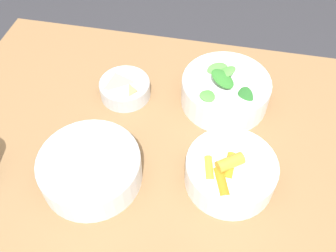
{
  "coord_description": "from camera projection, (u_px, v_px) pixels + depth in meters",
  "views": [
    {
      "loc": [
        -0.07,
        0.43,
        1.4
      ],
      "look_at": [
        0.03,
        -0.06,
        0.79
      ],
      "focal_mm": 40.0,
      "sensor_mm": 36.0,
      "label": 1
    }
  ],
  "objects": [
    {
      "name": "dining_table",
      "position": [
        176.0,
        190.0,
        0.87
      ],
      "size": [
        1.08,
        0.77,
        0.76
      ],
      "color": "olive",
      "rests_on": "ground_plane"
    },
    {
      "name": "bowl_carrots",
      "position": [
        230.0,
        171.0,
        0.71
      ],
      "size": [
        0.17,
        0.17,
        0.08
      ],
      "color": "white",
      "rests_on": "dining_table"
    },
    {
      "name": "bowl_greens",
      "position": [
        225.0,
        90.0,
        0.84
      ],
      "size": [
        0.2,
        0.2,
        0.1
      ],
      "color": "white",
      "rests_on": "dining_table"
    },
    {
      "name": "bowl_beans_hotdog",
      "position": [
        91.0,
        169.0,
        0.71
      ],
      "size": [
        0.19,
        0.19,
        0.06
      ],
      "color": "silver",
      "rests_on": "dining_table"
    },
    {
      "name": "bowl_cookies",
      "position": [
        125.0,
        88.0,
        0.86
      ],
      "size": [
        0.12,
        0.12,
        0.05
      ],
      "color": "silver",
      "rests_on": "dining_table"
    }
  ]
}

